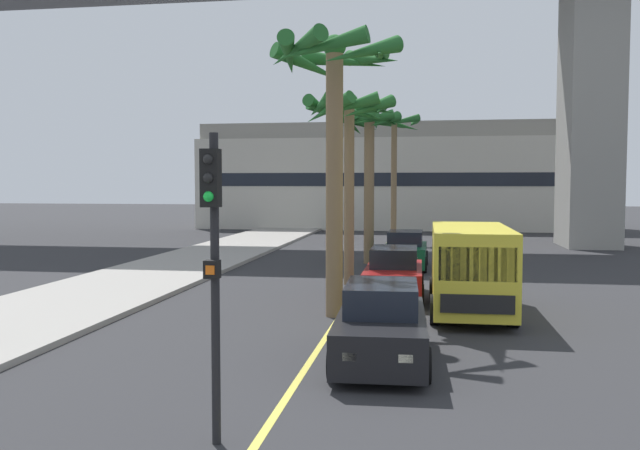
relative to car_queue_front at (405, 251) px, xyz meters
name	(u,v)px	position (x,y,z in m)	size (l,w,h in m)	color
sidewalk_left	(35,314)	(-9.41, -11.73, -0.65)	(4.80, 80.00, 0.15)	#9E9991
lane_stripe_center	(363,280)	(-1.41, -3.73, -0.72)	(0.14, 56.00, 0.01)	#DBCC4C
pier_building_backdrop	(398,177)	(-1.41, 25.97, 3.32)	(31.19, 8.04, 8.20)	beige
car_queue_front	(405,251)	(0.00, 0.00, 0.00)	(1.89, 4.13, 1.56)	#0C4728
car_queue_second	(381,326)	(-0.01, -14.80, 0.00)	(1.94, 4.16, 1.56)	black
car_queue_third	(394,275)	(-0.12, -7.33, 0.00)	(1.86, 4.11, 1.56)	maroon
delivery_van	(470,267)	(2.04, -9.52, 0.57)	(2.17, 5.25, 2.36)	yellow
traffic_light_median_near	(213,245)	(-1.95, -19.37, 1.99)	(0.24, 0.37, 4.20)	black
palm_tree_near_median	(348,124)	(-1.86, -4.77, 4.88)	(3.33, 3.36, 6.66)	brown
palm_tree_mid_median	(394,137)	(-1.09, 12.06, 5.59)	(3.26, 3.42, 7.66)	brown
palm_tree_far_median	(370,141)	(-1.63, 1.52, 4.69)	(2.84, 2.86, 6.80)	brown
palm_tree_farthest_median	(334,91)	(-1.55, -10.44, 5.23)	(3.70, 3.69, 7.40)	brown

